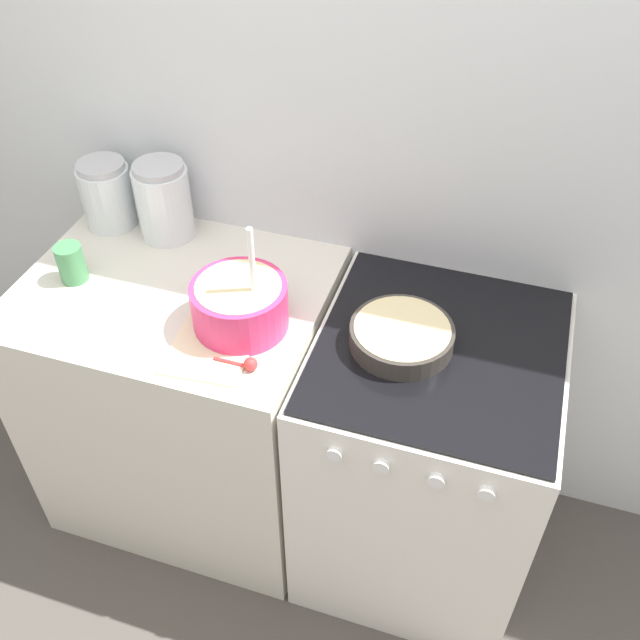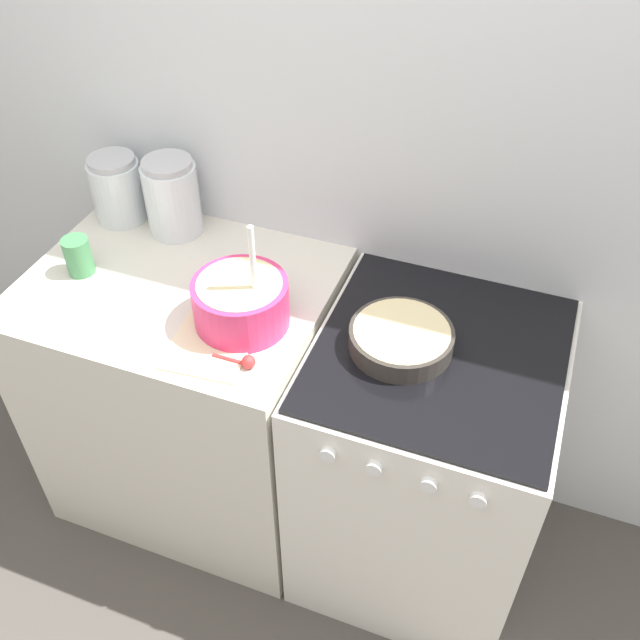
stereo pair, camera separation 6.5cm
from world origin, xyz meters
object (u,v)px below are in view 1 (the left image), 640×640
object	(u,v)px
stove	(424,457)
tin_can	(71,263)
storage_jar_left	(108,198)
storage_jar_middle	(164,205)
baking_pan	(402,335)
mixing_bowl	(240,303)

from	to	relation	value
stove	tin_can	bearing A→B (deg)	-177.62
storage_jar_left	stove	bearing A→B (deg)	-12.41
stove	storage_jar_middle	size ratio (longest dim) A/B	3.84
stove	baking_pan	distance (m)	0.51
stove	baking_pan	xyz separation A→B (m)	(-0.10, -0.02, 0.50)
mixing_bowl	storage_jar_left	size ratio (longest dim) A/B	1.50
storage_jar_middle	baking_pan	bearing A→B (deg)	-18.22
baking_pan	storage_jar_middle	bearing A→B (deg)	161.78
storage_jar_middle	tin_can	world-z (taller)	storage_jar_middle
stove	storage_jar_left	bearing A→B (deg)	167.59
baking_pan	storage_jar_left	bearing A→B (deg)	165.19
baking_pan	storage_jar_middle	world-z (taller)	storage_jar_middle
baking_pan	mixing_bowl	bearing A→B (deg)	-172.55
mixing_bowl	storage_jar_left	bearing A→B (deg)	150.90
tin_can	mixing_bowl	bearing A→B (deg)	-3.57
stove	mixing_bowl	size ratio (longest dim) A/B	2.90
baking_pan	storage_jar_left	distance (m)	1.03
mixing_bowl	storage_jar_middle	size ratio (longest dim) A/B	1.32
stove	baking_pan	bearing A→B (deg)	-168.03
mixing_bowl	storage_jar_left	world-z (taller)	mixing_bowl
storage_jar_left	storage_jar_middle	xyz separation A→B (m)	(0.20, -0.00, 0.01)
storage_jar_left	storage_jar_middle	world-z (taller)	storage_jar_middle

